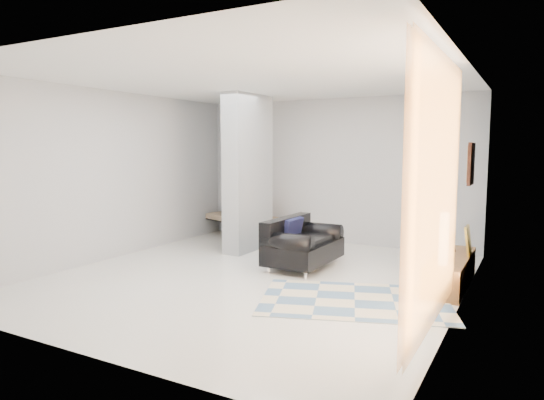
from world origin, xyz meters
The scene contains 17 objects.
floor centered at (0.00, 0.00, 0.00)m, with size 6.00×6.00×0.00m, color silver.
ceiling centered at (0.00, 0.00, 2.80)m, with size 6.00×6.00×0.00m, color white.
wall_back centered at (0.00, 3.00, 1.40)m, with size 6.00×6.00×0.00m, color #BABBBE.
wall_front centered at (0.00, -3.00, 1.40)m, with size 6.00×6.00×0.00m, color #BABBBE.
wall_left centered at (-2.75, 0.00, 1.40)m, with size 6.00×6.00×0.00m, color #BABBBE.
wall_right centered at (2.75, 0.00, 1.40)m, with size 6.00×6.00×0.00m, color #BABBBE.
partition_column centered at (-1.10, 1.60, 1.40)m, with size 0.35×1.20×2.80m, color #9DA1A4.
hallway_door centered at (-2.10, 2.96, 1.02)m, with size 0.85×0.06×2.04m, color white.
curtain centered at (2.67, -1.15, 1.45)m, with size 2.55×2.55×0.00m, color #FFA743.
wall_art centered at (2.72, 0.90, 1.65)m, with size 0.04×0.45×0.55m, color black.
media_console centered at (2.52, 0.90, 0.21)m, with size 0.45×1.69×0.80m.
loveseat centered at (0.28, 0.90, 0.36)m, with size 0.85×1.42×0.76m.
daybed centered at (-1.77, 2.63, 0.41)m, with size 2.17×1.50×0.77m.
area_rug centered at (1.60, -0.34, 0.01)m, with size 2.25×1.50×0.01m, color beige.
cylinder_lamp centered at (2.50, 0.38, 0.73)m, with size 0.12×0.12×0.65m, color silver.
bronze_figurine centered at (2.47, 1.28, 0.52)m, with size 0.12×0.12×0.25m, color #321F16, non-canonical shape.
vase centered at (2.47, 0.79, 0.50)m, with size 0.18×0.18×0.19m, color silver.
Camera 1 is at (3.46, -5.86, 1.86)m, focal length 32.00 mm.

